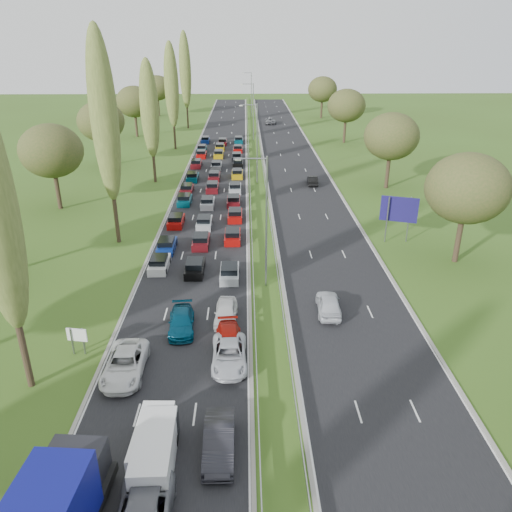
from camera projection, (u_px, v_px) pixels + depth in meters
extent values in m
plane|color=#39541A|center=(257.00, 180.00, 79.79)|extent=(260.00, 260.00, 0.00)
cube|color=black|center=(215.00, 176.00, 81.95)|extent=(10.50, 215.00, 0.04)
cube|color=black|center=(297.00, 175.00, 82.21)|extent=(10.50, 215.00, 0.04)
cube|color=gray|center=(249.00, 172.00, 81.83)|extent=(0.06, 215.00, 0.32)
cube|color=gray|center=(263.00, 172.00, 81.88)|extent=(0.06, 215.00, 0.32)
cylinder|color=gray|center=(266.00, 224.00, 43.53)|extent=(0.18, 0.18, 12.00)
cylinder|color=gray|center=(257.00, 145.00, 75.54)|extent=(0.18, 0.18, 12.00)
cylinder|color=gray|center=(253.00, 112.00, 107.54)|extent=(0.18, 0.18, 12.00)
cylinder|color=gray|center=(251.00, 95.00, 139.55)|extent=(0.18, 0.18, 12.00)
cylinder|color=#2D2116|center=(21.00, 339.00, 31.39)|extent=(0.44, 0.44, 7.20)
cylinder|color=#2D2116|center=(115.00, 208.00, 54.11)|extent=(0.44, 0.44, 7.92)
ellipsoid|color=#536129|center=(104.00, 117.00, 50.19)|extent=(2.80, 2.80, 17.60)
cylinder|color=#2D2116|center=(154.00, 162.00, 77.26)|extent=(0.44, 0.44, 6.48)
ellipsoid|color=#536129|center=(149.00, 109.00, 74.06)|extent=(2.80, 2.80, 14.40)
cylinder|color=#2D2116|center=(174.00, 131.00, 99.97)|extent=(0.44, 0.44, 7.20)
ellipsoid|color=#536129|center=(171.00, 85.00, 96.41)|extent=(2.80, 2.80, 16.00)
cylinder|color=#2D2116|center=(187.00, 112.00, 122.69)|extent=(0.44, 0.44, 7.92)
ellipsoid|color=#536129|center=(185.00, 70.00, 118.77)|extent=(2.80, 2.80, 17.60)
cylinder|color=#2D2116|center=(58.00, 191.00, 65.50)|extent=(0.56, 0.56, 4.84)
ellipsoid|color=#38471E|center=(51.00, 151.00, 63.36)|extent=(8.00, 8.00, 6.80)
cylinder|color=#2D2116|center=(105.00, 152.00, 87.44)|extent=(0.56, 0.56, 4.84)
ellipsoid|color=#38471E|center=(101.00, 121.00, 85.31)|extent=(8.00, 8.00, 6.80)
cylinder|color=#2D2116|center=(136.00, 126.00, 113.05)|extent=(0.56, 0.56, 4.84)
ellipsoid|color=#38471E|center=(134.00, 102.00, 110.91)|extent=(8.00, 8.00, 6.80)
cylinder|color=#2D2116|center=(159.00, 107.00, 142.31)|extent=(0.56, 0.56, 4.84)
ellipsoid|color=#38471E|center=(157.00, 88.00, 140.17)|extent=(8.00, 8.00, 6.80)
cylinder|color=#2D2116|center=(458.00, 239.00, 49.93)|extent=(0.56, 0.56, 4.84)
ellipsoid|color=#38471E|center=(467.00, 188.00, 47.80)|extent=(8.00, 8.00, 6.80)
cylinder|color=#2D2116|center=(388.00, 172.00, 74.62)|extent=(0.56, 0.56, 4.84)
ellipsoid|color=#38471E|center=(391.00, 136.00, 72.48)|extent=(8.00, 8.00, 6.80)
cylinder|color=#2D2116|center=(345.00, 131.00, 106.62)|extent=(0.56, 0.56, 4.84)
ellipsoid|color=#38471E|center=(346.00, 106.00, 104.49)|extent=(8.00, 8.00, 6.80)
cylinder|color=#2D2116|center=(322.00, 109.00, 138.63)|extent=(0.56, 0.56, 4.84)
ellipsoid|color=#38471E|center=(323.00, 89.00, 136.49)|extent=(8.00, 8.00, 6.80)
cube|color=silver|center=(159.00, 265.00, 49.07)|extent=(1.75, 4.00, 0.80)
cube|color=navy|center=(167.00, 246.00, 53.36)|extent=(1.75, 4.00, 0.80)
cube|color=#A50C0A|center=(176.00, 222.00, 60.45)|extent=(1.75, 4.00, 0.80)
cube|color=#053F4C|center=(185.00, 201.00, 68.19)|extent=(1.75, 4.00, 0.80)
cube|color=#590F14|center=(187.00, 190.00, 72.90)|extent=(1.75, 4.00, 0.80)
cube|color=#053F4C|center=(193.00, 178.00, 79.17)|extent=(1.75, 4.00, 0.80)
cube|color=#590F14|center=(196.00, 164.00, 87.36)|extent=(1.75, 4.00, 0.80)
cube|color=#A50C0A|center=(202.00, 155.00, 94.44)|extent=(1.75, 4.00, 0.80)
cube|color=#053F4C|center=(202.00, 149.00, 99.05)|extent=(1.75, 4.00, 0.80)
cube|color=navy|center=(205.00, 141.00, 107.30)|extent=(1.75, 4.00, 0.80)
cube|color=black|center=(195.00, 269.00, 48.27)|extent=(1.75, 4.00, 0.80)
cube|color=#590F14|center=(201.00, 242.00, 54.50)|extent=(1.75, 4.00, 0.80)
cube|color=#B2B7BC|center=(204.00, 223.00, 59.91)|extent=(1.75, 4.00, 0.80)
cube|color=#B2B7BC|center=(208.00, 204.00, 66.99)|extent=(1.75, 4.00, 0.80)
cube|color=#590F14|center=(213.00, 188.00, 73.88)|extent=(1.75, 4.00, 0.80)
cube|color=#590F14|center=(214.00, 177.00, 79.58)|extent=(1.75, 4.00, 0.80)
cube|color=slate|center=(217.00, 166.00, 86.19)|extent=(1.75, 4.00, 0.80)
cube|color=#BF990C|center=(219.00, 155.00, 94.48)|extent=(1.75, 4.00, 0.80)
cube|color=#BF990C|center=(220.00, 148.00, 100.31)|extent=(1.75, 4.00, 0.80)
cube|color=#590F14|center=(223.00, 143.00, 105.30)|extent=(1.75, 4.00, 0.80)
cube|color=#B2B7BC|center=(230.00, 274.00, 47.22)|extent=(1.75, 4.00, 0.80)
cube|color=#A50C0A|center=(233.00, 237.00, 55.85)|extent=(1.75, 4.00, 0.80)
cube|color=#A50C0A|center=(235.00, 216.00, 62.39)|extent=(1.75, 4.00, 0.80)
cube|color=#590F14|center=(234.00, 202.00, 67.73)|extent=(1.75, 4.00, 0.80)
cube|color=#B2B7BC|center=(235.00, 189.00, 73.43)|extent=(1.75, 4.00, 0.80)
cube|color=#BF990C|center=(237.00, 175.00, 81.03)|extent=(1.75, 4.00, 0.80)
cube|color=black|center=(238.00, 164.00, 87.94)|extent=(1.75, 4.00, 0.80)
cube|color=black|center=(237.00, 157.00, 92.38)|extent=(1.75, 4.00, 0.80)
cube|color=#A50C0A|center=(238.00, 150.00, 98.79)|extent=(1.75, 4.00, 0.80)
cube|color=#053F4C|center=(239.00, 141.00, 107.26)|extent=(1.75, 4.00, 0.80)
imported|color=silver|center=(125.00, 364.00, 33.63)|extent=(2.67, 5.64, 1.56)
imported|color=#053952|center=(182.00, 321.00, 38.81)|extent=(2.31, 4.91, 1.38)
imported|color=black|center=(219.00, 441.00, 27.23)|extent=(1.72, 4.83, 1.59)
imported|color=silver|center=(229.00, 354.00, 34.74)|extent=(2.52, 5.26, 1.45)
imported|color=#971109|center=(229.00, 339.00, 36.60)|extent=(2.20, 4.70, 1.33)
imported|color=silver|center=(226.00, 312.00, 40.02)|extent=(1.93, 4.46, 1.50)
imported|color=silver|center=(329.00, 304.00, 41.16)|extent=(2.14, 4.77, 1.59)
imported|color=black|center=(312.00, 180.00, 76.80)|extent=(1.62, 4.18, 1.36)
imported|color=slate|center=(271.00, 121.00, 130.37)|extent=(2.76, 5.64, 1.54)
cube|color=black|center=(75.00, 470.00, 24.43)|extent=(2.73, 2.46, 2.20)
cylinder|color=black|center=(79.00, 486.00, 24.88)|extent=(2.35, 1.00, 1.00)
cube|color=white|center=(153.00, 442.00, 26.92)|extent=(1.82, 4.55, 1.82)
cube|color=black|center=(159.00, 418.00, 28.79)|extent=(1.78, 0.73, 1.46)
cylinder|color=black|center=(145.00, 432.00, 28.50)|extent=(0.23, 0.62, 0.62)
cylinder|color=black|center=(164.00, 472.00, 25.87)|extent=(0.23, 0.62, 0.62)
cube|color=silver|center=(155.00, 453.00, 26.13)|extent=(1.97, 4.93, 1.97)
cube|color=black|center=(161.00, 425.00, 28.15)|extent=(1.92, 0.79, 1.58)
cylinder|color=black|center=(146.00, 441.00, 27.84)|extent=(0.25, 0.67, 0.67)
cylinder|color=black|center=(168.00, 487.00, 24.99)|extent=(0.25, 0.67, 0.67)
cylinder|color=gray|center=(72.00, 341.00, 35.68)|extent=(0.16, 0.16, 2.10)
cylinder|color=gray|center=(84.00, 341.00, 35.69)|extent=(0.16, 0.16, 2.10)
cube|color=white|center=(77.00, 335.00, 35.46)|extent=(1.49, 0.36, 1.00)
cylinder|color=gray|center=(387.00, 220.00, 54.68)|extent=(0.16, 0.16, 5.20)
cylinder|color=gray|center=(409.00, 220.00, 54.72)|extent=(0.16, 0.16, 5.20)
cube|color=#1A1457|center=(399.00, 209.00, 54.21)|extent=(3.81, 1.41, 2.80)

